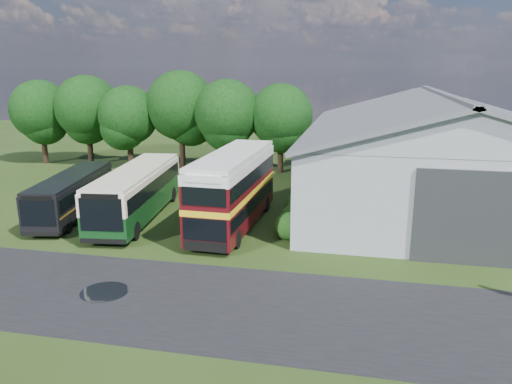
% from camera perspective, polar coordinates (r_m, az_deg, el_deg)
% --- Properties ---
extents(ground, '(120.00, 120.00, 0.00)m').
position_cam_1_polar(ground, '(26.02, -10.78, -8.68)').
color(ground, '#1D3210').
rests_on(ground, ground).
extents(asphalt_road, '(60.00, 8.00, 0.02)m').
position_cam_1_polar(asphalt_road, '(22.48, -6.57, -12.36)').
color(asphalt_road, black).
rests_on(asphalt_road, ground).
extents(puddle, '(2.20, 2.20, 0.01)m').
position_cam_1_polar(puddle, '(24.20, -16.91, -10.90)').
color(puddle, black).
rests_on(puddle, ground).
extents(storage_shed, '(18.80, 24.80, 8.15)m').
position_cam_1_polar(storage_shed, '(38.77, 20.02, 4.72)').
color(storage_shed, gray).
rests_on(storage_shed, ground).
extents(tree_far_left, '(6.12, 6.12, 8.64)m').
position_cam_1_polar(tree_far_left, '(56.57, -23.40, 8.60)').
color(tree_far_left, black).
rests_on(tree_far_left, ground).
extents(tree_left_a, '(6.46, 6.46, 9.12)m').
position_cam_1_polar(tree_left_a, '(54.24, -18.76, 9.15)').
color(tree_left_a, black).
rests_on(tree_left_a, ground).
extents(tree_left_b, '(5.78, 5.78, 8.16)m').
position_cam_1_polar(tree_left_b, '(51.03, -14.40, 8.47)').
color(tree_left_b, black).
rests_on(tree_left_b, ground).
extents(tree_mid, '(6.80, 6.80, 9.60)m').
position_cam_1_polar(tree_mid, '(50.14, -8.60, 9.73)').
color(tree_mid, black).
rests_on(tree_mid, ground).
extents(tree_right_a, '(6.26, 6.26, 8.83)m').
position_cam_1_polar(tree_right_a, '(47.69, -3.30, 9.04)').
color(tree_right_a, black).
rests_on(tree_right_a, ground).
extents(tree_right_b, '(5.98, 5.98, 8.45)m').
position_cam_1_polar(tree_right_b, '(47.42, 2.87, 8.71)').
color(tree_right_b, black).
rests_on(tree_right_b, ground).
extents(shrub_front, '(1.70, 1.70, 1.70)m').
position_cam_1_polar(shrub_front, '(30.00, 3.71, -5.30)').
color(shrub_front, '#194714').
rests_on(shrub_front, ground).
extents(shrub_mid, '(1.60, 1.60, 1.60)m').
position_cam_1_polar(shrub_mid, '(31.87, 4.25, -4.12)').
color(shrub_mid, '#194714').
rests_on(shrub_mid, ground).
extents(shrub_back, '(1.80, 1.80, 1.80)m').
position_cam_1_polar(shrub_back, '(33.76, 4.72, -3.06)').
color(shrub_back, '#194714').
rests_on(shrub_back, ground).
extents(bus_green_single, '(4.27, 12.47, 3.37)m').
position_cam_1_polar(bus_green_single, '(34.35, -13.46, -0.00)').
color(bus_green_single, black).
rests_on(bus_green_single, ground).
extents(bus_maroon_double, '(3.14, 11.20, 4.79)m').
position_cam_1_polar(bus_maroon_double, '(31.52, -2.58, 0.22)').
color(bus_maroon_double, black).
rests_on(bus_maroon_double, ground).
extents(bus_dark_single, '(4.22, 10.56, 2.84)m').
position_cam_1_polar(bus_dark_single, '(36.20, -20.28, -0.24)').
color(bus_dark_single, black).
rests_on(bus_dark_single, ground).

